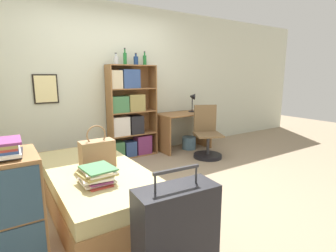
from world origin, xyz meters
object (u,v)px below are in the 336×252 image
(desk_chair, at_px, (207,141))
(desk, at_px, (184,125))
(handbag, at_px, (97,153))
(suitcase, at_px, (176,236))
(bottle_green, at_px, (116,60))
(book_stack_on_bed, at_px, (97,175))
(desk_lamp, at_px, (194,99))
(waste_bin, at_px, (189,143))
(bed, at_px, (96,186))
(bookcase, at_px, (129,115))
(bottle_clear, at_px, (136,60))
(bottle_brown, at_px, (125,58))
(bottle_blue, at_px, (145,60))

(desk_chair, bearing_deg, desk, 94.73)
(handbag, bearing_deg, suitcase, -87.65)
(bottle_green, height_order, desk, bottle_green)
(bottle_green, xyz_separation_m, desk, (1.28, -0.12, -1.18))
(book_stack_on_bed, bearing_deg, suitcase, -78.41)
(desk_lamp, bearing_deg, book_stack_on_bed, -145.60)
(handbag, relative_size, waste_bin, 1.78)
(bed, bearing_deg, book_stack_on_bed, -104.19)
(handbag, bearing_deg, bottle_green, 59.14)
(book_stack_on_bed, height_order, bookcase, bookcase)
(bottle_green, xyz_separation_m, desk_lamp, (1.56, -0.07, -0.70))
(bottle_clear, xyz_separation_m, desk_lamp, (1.20, -0.08, -0.70))
(bottle_clear, relative_size, desk_lamp, 0.50)
(book_stack_on_bed, bearing_deg, bottle_brown, 58.13)
(book_stack_on_bed, relative_size, suitcase, 0.46)
(bottle_green, bearing_deg, desk_lamp, -2.67)
(bottle_brown, distance_m, desk_lamp, 1.57)
(bookcase, bearing_deg, desk_chair, -34.44)
(bookcase, height_order, desk_chair, bookcase)
(handbag, height_order, bottle_clear, bottle_clear)
(handbag, bearing_deg, waste_bin, 28.57)
(bed, bearing_deg, bottle_brown, 53.98)
(bed, height_order, book_stack_on_bed, book_stack_on_bed)
(handbag, bearing_deg, bookcase, 53.52)
(bookcase, bearing_deg, suitcase, -109.08)
(desk_lamp, relative_size, waste_bin, 1.49)
(waste_bin, bearing_deg, desk_lamp, 30.55)
(bed, relative_size, bottle_green, 10.91)
(bottle_clear, height_order, desk, bottle_clear)
(bottle_clear, bearing_deg, suitcase, -111.82)
(bookcase, bearing_deg, bottle_clear, -5.00)
(bed, bearing_deg, handbag, 22.86)
(bottle_brown, relative_size, bottle_blue, 1.15)
(bottle_brown, height_order, bottle_blue, bottle_brown)
(bottle_brown, height_order, bottle_clear, bottle_brown)
(desk, bearing_deg, waste_bin, -31.95)
(handbag, xyz_separation_m, bottle_green, (0.82, 1.38, 1.08))
(bed, height_order, bottle_blue, bottle_blue)
(bottle_green, distance_m, desk, 1.75)
(bed, distance_m, bottle_green, 2.19)
(desk_lamp, xyz_separation_m, waste_bin, (-0.18, -0.11, -0.85))
(bottle_brown, distance_m, bottle_blue, 0.39)
(suitcase, distance_m, waste_bin, 3.40)
(bookcase, relative_size, desk_lamp, 4.05)
(suitcase, relative_size, waste_bin, 3.17)
(bottle_brown, xyz_separation_m, waste_bin, (1.20, -0.21, -1.58))
(desk, bearing_deg, desk_lamp, 10.27)
(bed, bearing_deg, suitcase, -85.87)
(book_stack_on_bed, height_order, bottle_blue, bottle_blue)
(desk, bearing_deg, bed, -149.35)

